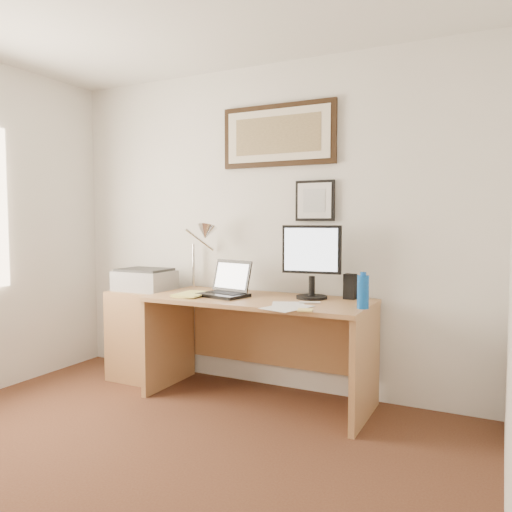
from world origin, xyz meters
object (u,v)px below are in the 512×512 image
Objects in this scene: water_bottle at (363,292)px; printer at (145,280)px; side_cabinet at (144,335)px; laptop at (226,288)px; book at (180,294)px; desk at (263,328)px; lcd_monitor at (312,258)px.

water_bottle is 0.48× the size of printer.
side_cabinet is 1.92m from water_bottle.
laptop reaches higher than water_bottle.
laptop is 0.87× the size of printer.
laptop is (-1.04, 0.09, -0.05)m from water_bottle.
water_bottle is at bearing -4.25° from side_cabinet.
book is 0.72× the size of laptop.
book is at bearing -19.90° from side_cabinet.
side_cabinet is 0.46× the size of desk.
water_bottle reaches higher than side_cabinet.
book is at bearing -160.00° from desk.
desk reaches higher than side_cabinet.
side_cabinet is 1.58m from lcd_monitor.
desk is (0.58, 0.21, -0.25)m from book.
water_bottle reaches higher than desk.
lcd_monitor is (0.93, 0.27, 0.28)m from book.
water_bottle reaches higher than printer.
side_cabinet is at bearing -176.27° from lcd_monitor.
desk is at bearing 1.89° from side_cabinet.
water_bottle is 1.87m from printer.
side_cabinet is 1.91× the size of laptop.
laptop is at bearing -161.41° from desk.
side_cabinet is 3.47× the size of water_bottle.
book is 0.67m from desk.
printer is at bearing -179.56° from desk.
printer is (-0.50, 0.20, 0.06)m from book.
printer reaches higher than book.
lcd_monitor is (1.42, 0.09, 0.68)m from side_cabinet.
water_bottle is at bearing 1.65° from book.
lcd_monitor is (0.35, 0.06, 0.53)m from desk.
desk is at bearing 18.59° from laptop.
side_cabinet is at bearing -72.11° from printer.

